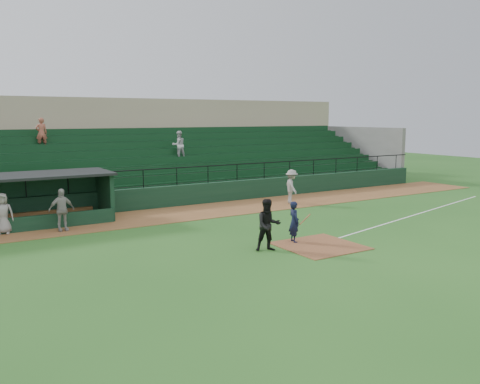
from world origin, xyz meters
TOP-DOWN VIEW (x-y plane):
  - ground at (0.00, 0.00)m, footprint 90.00×90.00m
  - warning_track at (0.00, 8.00)m, footprint 40.00×4.00m
  - home_plate_dirt at (0.00, -1.00)m, footprint 3.00×3.00m
  - foul_line at (8.00, 1.20)m, footprint 17.49×4.44m
  - stadium_structure at (-0.00, 16.46)m, footprint 38.00×13.08m
  - dugout at (-9.75, 9.56)m, footprint 8.90×3.20m
  - batter_at_plate at (-0.50, 0.02)m, footprint 1.06×0.71m
  - umpire at (-2.14, -0.50)m, footprint 1.16×1.02m
  - runner at (4.98, 7.34)m, footprint 1.11×1.46m
  - dugout_player_a at (-8.06, 7.03)m, footprint 1.14×0.55m
  - dugout_player_b at (-10.35, 7.77)m, footprint 1.00×0.79m

SIDE VIEW (x-z plane):
  - ground at x=0.00m, z-range 0.00..0.00m
  - foul_line at x=8.00m, z-range 0.00..0.01m
  - warning_track at x=0.00m, z-range 0.00..0.03m
  - home_plate_dirt at x=0.00m, z-range 0.00..0.03m
  - batter_at_plate at x=-0.50m, z-range 0.00..1.70m
  - dugout_player_b at x=-10.35m, z-range 0.03..1.82m
  - dugout_player_a at x=-8.06m, z-range 0.03..1.93m
  - umpire at x=-2.14m, z-range 0.00..2.00m
  - runner at x=4.98m, z-range 0.03..2.02m
  - dugout at x=-9.75m, z-range 0.12..2.54m
  - stadium_structure at x=0.00m, z-range -0.90..5.50m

